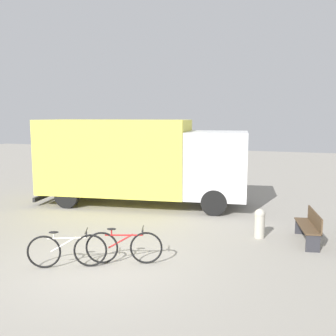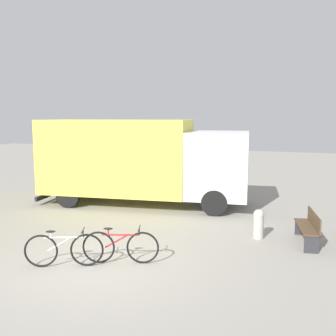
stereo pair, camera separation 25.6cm
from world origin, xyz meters
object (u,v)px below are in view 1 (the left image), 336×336
delivery_truck (139,159)px  bicycle_near (67,250)px  bicycle_middle (124,247)px  park_bench (310,226)px  bollard_near_bench (260,222)px

delivery_truck → bicycle_near: delivery_truck is taller
bicycle_near → bicycle_middle: 1.26m
delivery_truck → bicycle_middle: bearing=-77.9°
park_bench → bicycle_middle: size_ratio=0.96×
delivery_truck → bicycle_middle: delivery_truck is taller
park_bench → bollard_near_bench: park_bench is taller
bicycle_near → bicycle_middle: (1.10, 0.61, 0.00)m
park_bench → bicycle_middle: (-4.04, -2.93, -0.07)m
delivery_truck → park_bench: size_ratio=5.01×
bicycle_near → bollard_near_bench: size_ratio=1.98×
bicycle_near → delivery_truck: bearing=74.4°
bicycle_near → bollard_near_bench: bearing=18.5°
delivery_truck → bicycle_near: (0.91, -6.11, -1.36)m
park_bench → delivery_truck: bearing=56.7°
delivery_truck → bicycle_near: bearing=-89.5°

